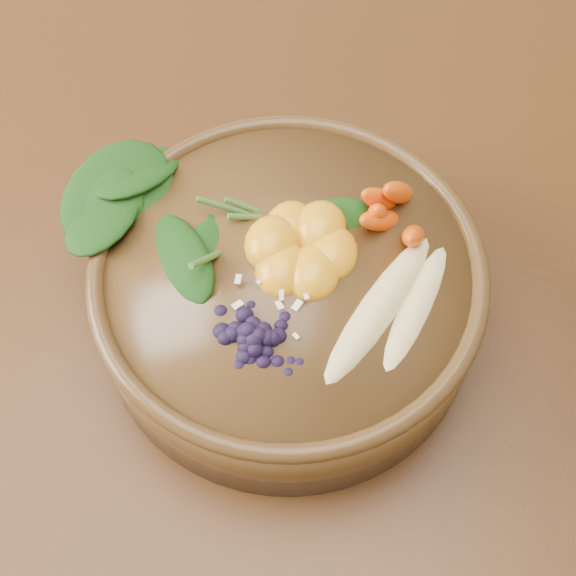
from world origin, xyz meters
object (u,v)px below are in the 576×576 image
object	(u,v)px
kale_heap	(269,168)
banana_halves	(400,297)
stoneware_bowl	(288,294)
carrot_cluster	(402,181)
dining_table	(59,242)
mandarin_cluster	(302,237)
blueberry_pile	(253,322)

from	to	relation	value
kale_heap	banana_halves	xyz separation A→B (m)	(0.12, -0.09, -0.01)
stoneware_bowl	carrot_cluster	world-z (taller)	carrot_cluster
carrot_cluster	dining_table	bearing A→B (deg)	-169.68
mandarin_cluster	banana_halves	bearing A→B (deg)	-22.40
banana_halves	blueberry_pile	distance (m)	0.11
kale_heap	carrot_cluster	xyz separation A→B (m)	(0.10, -0.00, 0.02)
carrot_cluster	mandarin_cluster	world-z (taller)	carrot_cluster
dining_table	carrot_cluster	size ratio (longest dim) A/B	19.03
stoneware_bowl	blueberry_pile	distance (m)	0.09
kale_heap	blueberry_pile	xyz separation A→B (m)	(0.02, -0.13, -0.00)
dining_table	mandarin_cluster	world-z (taller)	mandarin_cluster
stoneware_bowl	mandarin_cluster	bearing A→B (deg)	71.00
dining_table	mandarin_cluster	xyz separation A→B (m)	(0.27, -0.06, 0.19)
carrot_cluster	blueberry_pile	world-z (taller)	carrot_cluster
stoneware_bowl	mandarin_cluster	xyz separation A→B (m)	(0.01, 0.02, 0.06)
mandarin_cluster	blueberry_pile	bearing A→B (deg)	-101.92
banana_halves	blueberry_pile	world-z (taller)	blueberry_pile
dining_table	stoneware_bowl	distance (m)	0.31
mandarin_cluster	kale_heap	bearing A→B (deg)	125.56
dining_table	stoneware_bowl	bearing A→B (deg)	-17.20
banana_halves	blueberry_pile	xyz separation A→B (m)	(-0.10, -0.05, 0.01)
dining_table	carrot_cluster	world-z (taller)	carrot_cluster
dining_table	kale_heap	size ratio (longest dim) A/B	8.01
stoneware_bowl	kale_heap	distance (m)	0.10
mandarin_cluster	blueberry_pile	distance (m)	0.08
carrot_cluster	blueberry_pile	xyz separation A→B (m)	(-0.08, -0.13, -0.02)
stoneware_bowl	banana_halves	xyz separation A→B (m)	(0.09, -0.02, 0.06)
banana_halves	stoneware_bowl	bearing A→B (deg)	-177.26
blueberry_pile	banana_halves	bearing A→B (deg)	25.83
carrot_cluster	blueberry_pile	bearing A→B (deg)	-109.55
stoneware_bowl	banana_halves	world-z (taller)	banana_halves
mandarin_cluster	carrot_cluster	bearing A→B (deg)	37.54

